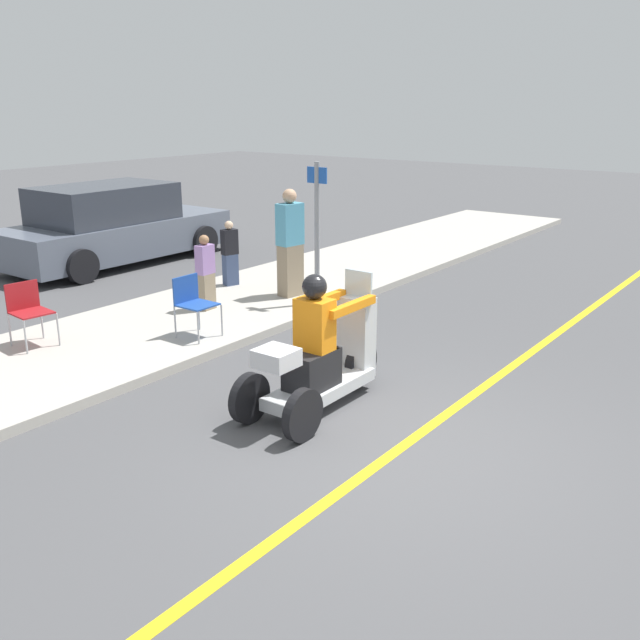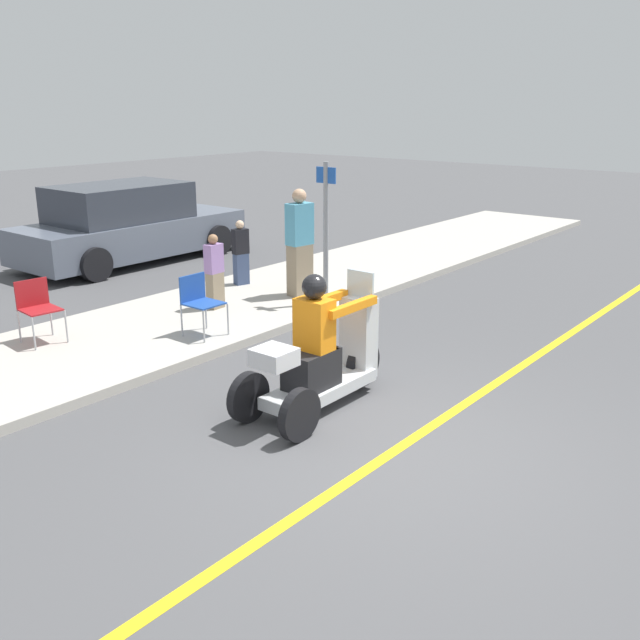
{
  "view_description": "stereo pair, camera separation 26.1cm",
  "coord_description": "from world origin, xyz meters",
  "px_view_note": "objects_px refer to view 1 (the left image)",
  "views": [
    {
      "loc": [
        -5.35,
        -3.07,
        3.19
      ],
      "look_at": [
        0.36,
        1.2,
        0.99
      ],
      "focal_mm": 40.0,
      "sensor_mm": 36.0,
      "label": 1
    },
    {
      "loc": [
        -5.19,
        -3.28,
        3.19
      ],
      "look_at": [
        0.36,
        1.2,
        0.99
      ],
      "focal_mm": 40.0,
      "sensor_mm": 36.0,
      "label": 2
    }
  ],
  "objects_px": {
    "folding_chair_curbside": "(28,307)",
    "street_sign": "(317,228)",
    "folding_chair_set_back": "(192,300)",
    "spectator_by_tree": "(206,274)",
    "parked_car_lot_far": "(113,227)",
    "spectator_far_back": "(290,245)",
    "spectator_near_curb": "(230,254)",
    "motorcycle_trike": "(321,360)"
  },
  "relations": [
    {
      "from": "parked_car_lot_far",
      "to": "folding_chair_set_back",
      "type": "bearing_deg",
      "value": -117.28
    },
    {
      "from": "folding_chair_set_back",
      "to": "street_sign",
      "type": "height_order",
      "value": "street_sign"
    },
    {
      "from": "spectator_near_curb",
      "to": "parked_car_lot_far",
      "type": "bearing_deg",
      "value": 85.76
    },
    {
      "from": "folding_chair_set_back",
      "to": "folding_chair_curbside",
      "type": "relative_size",
      "value": 1.0
    },
    {
      "from": "spectator_far_back",
      "to": "spectator_by_tree",
      "type": "xyz_separation_m",
      "value": [
        -1.4,
        0.52,
        -0.28
      ]
    },
    {
      "from": "spectator_far_back",
      "to": "folding_chair_set_back",
      "type": "xyz_separation_m",
      "value": [
        -2.42,
        -0.26,
        -0.33
      ]
    },
    {
      "from": "spectator_far_back",
      "to": "spectator_by_tree",
      "type": "relative_size",
      "value": 1.51
    },
    {
      "from": "folding_chair_curbside",
      "to": "parked_car_lot_far",
      "type": "relative_size",
      "value": 0.17
    },
    {
      "from": "spectator_far_back",
      "to": "spectator_by_tree",
      "type": "height_order",
      "value": "spectator_far_back"
    },
    {
      "from": "motorcycle_trike",
      "to": "spectator_near_curb",
      "type": "height_order",
      "value": "motorcycle_trike"
    },
    {
      "from": "folding_chair_set_back",
      "to": "street_sign",
      "type": "xyz_separation_m",
      "value": [
        2.28,
        -0.39,
        0.69
      ]
    },
    {
      "from": "folding_chair_curbside",
      "to": "street_sign",
      "type": "xyz_separation_m",
      "value": [
        3.81,
        -1.83,
        0.69
      ]
    },
    {
      "from": "folding_chair_curbside",
      "to": "folding_chair_set_back",
      "type": "bearing_deg",
      "value": -43.31
    },
    {
      "from": "folding_chair_set_back",
      "to": "folding_chair_curbside",
      "type": "height_order",
      "value": "same"
    },
    {
      "from": "street_sign",
      "to": "parked_car_lot_far",
      "type": "bearing_deg",
      "value": 86.68
    },
    {
      "from": "folding_chair_set_back",
      "to": "folding_chair_curbside",
      "type": "bearing_deg",
      "value": 136.69
    },
    {
      "from": "folding_chair_set_back",
      "to": "parked_car_lot_far",
      "type": "bearing_deg",
      "value": 62.72
    },
    {
      "from": "motorcycle_trike",
      "to": "folding_chair_set_back",
      "type": "bearing_deg",
      "value": 76.44
    },
    {
      "from": "spectator_far_back",
      "to": "street_sign",
      "type": "xyz_separation_m",
      "value": [
        -0.14,
        -0.65,
        0.36
      ]
    },
    {
      "from": "motorcycle_trike",
      "to": "folding_chair_curbside",
      "type": "relative_size",
      "value": 2.54
    },
    {
      "from": "spectator_by_tree",
      "to": "folding_chair_curbside",
      "type": "distance_m",
      "value": 2.64
    },
    {
      "from": "motorcycle_trike",
      "to": "street_sign",
      "type": "height_order",
      "value": "street_sign"
    },
    {
      "from": "motorcycle_trike",
      "to": "street_sign",
      "type": "bearing_deg",
      "value": 37.64
    },
    {
      "from": "spectator_by_tree",
      "to": "parked_car_lot_far",
      "type": "distance_m",
      "value": 4.53
    },
    {
      "from": "motorcycle_trike",
      "to": "street_sign",
      "type": "relative_size",
      "value": 0.95
    },
    {
      "from": "parked_car_lot_far",
      "to": "street_sign",
      "type": "height_order",
      "value": "street_sign"
    },
    {
      "from": "spectator_by_tree",
      "to": "parked_car_lot_far",
      "type": "bearing_deg",
      "value": 69.67
    },
    {
      "from": "spectator_far_back",
      "to": "spectator_near_curb",
      "type": "relative_size",
      "value": 1.56
    },
    {
      "from": "parked_car_lot_far",
      "to": "street_sign",
      "type": "xyz_separation_m",
      "value": [
        -0.31,
        -5.42,
        0.57
      ]
    },
    {
      "from": "street_sign",
      "to": "motorcycle_trike",
      "type": "bearing_deg",
      "value": -142.36
    },
    {
      "from": "spectator_near_curb",
      "to": "folding_chair_curbside",
      "type": "height_order",
      "value": "spectator_near_curb"
    },
    {
      "from": "motorcycle_trike",
      "to": "spectator_by_tree",
      "type": "relative_size",
      "value": 1.81
    },
    {
      "from": "spectator_far_back",
      "to": "folding_chair_set_back",
      "type": "distance_m",
      "value": 2.46
    },
    {
      "from": "spectator_far_back",
      "to": "spectator_near_curb",
      "type": "bearing_deg",
      "value": 93.76
    },
    {
      "from": "folding_chair_curbside",
      "to": "street_sign",
      "type": "distance_m",
      "value": 4.29
    },
    {
      "from": "spectator_far_back",
      "to": "street_sign",
      "type": "bearing_deg",
      "value": -102.06
    },
    {
      "from": "parked_car_lot_far",
      "to": "street_sign",
      "type": "distance_m",
      "value": 5.46
    },
    {
      "from": "spectator_by_tree",
      "to": "street_sign",
      "type": "distance_m",
      "value": 1.84
    },
    {
      "from": "spectator_by_tree",
      "to": "folding_chair_set_back",
      "type": "bearing_deg",
      "value": -142.52
    },
    {
      "from": "motorcycle_trike",
      "to": "folding_chair_curbside",
      "type": "height_order",
      "value": "motorcycle_trike"
    },
    {
      "from": "spectator_by_tree",
      "to": "folding_chair_set_back",
      "type": "relative_size",
      "value": 1.41
    },
    {
      "from": "motorcycle_trike",
      "to": "folding_chair_curbside",
      "type": "bearing_deg",
      "value": 102.39
    }
  ]
}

